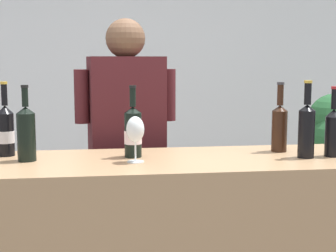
{
  "coord_description": "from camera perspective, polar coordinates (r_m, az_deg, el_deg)",
  "views": [
    {
      "loc": [
        -0.29,
        -2.2,
        1.41
      ],
      "look_at": [
        0.01,
        0.0,
        1.11
      ],
      "focal_mm": 53.7,
      "sensor_mm": 36.0,
      "label": 1
    }
  ],
  "objects": [
    {
      "name": "wine_bottle_4",
      "position": [
        2.44,
        -17.94,
        -0.44
      ],
      "size": [
        0.08,
        0.08,
        0.34
      ],
      "color": "black",
      "rests_on": "counter"
    },
    {
      "name": "wine_bottle_0",
      "position": [
        2.29,
        -15.8,
        -0.68
      ],
      "size": [
        0.08,
        0.08,
        0.34
      ],
      "color": "black",
      "rests_on": "counter"
    },
    {
      "name": "wine_bottle_5",
      "position": [
        2.43,
        18.23,
        -0.48
      ],
      "size": [
        0.07,
        0.07,
        0.32
      ],
      "color": "black",
      "rests_on": "counter"
    },
    {
      "name": "wine_bottle_2",
      "position": [
        2.3,
        -4.0,
        -0.63
      ],
      "size": [
        0.08,
        0.08,
        0.33
      ],
      "color": "black",
      "rests_on": "counter"
    },
    {
      "name": "wine_bottle_1",
      "position": [
        2.36,
        15.45,
        -0.25
      ],
      "size": [
        0.07,
        0.07,
        0.35
      ],
      "color": "black",
      "rests_on": "counter"
    },
    {
      "name": "wine_bottle_3",
      "position": [
        2.49,
        12.54,
        0.03
      ],
      "size": [
        0.07,
        0.07,
        0.34
      ],
      "color": "black",
      "rests_on": "counter"
    },
    {
      "name": "wall_back",
      "position": [
        4.81,
        -4.21,
        7.43
      ],
      "size": [
        8.0,
        0.1,
        2.8
      ],
      "primitive_type": "cube",
      "color": "silver",
      "rests_on": "ground_plane"
    },
    {
      "name": "person_server",
      "position": [
        2.83,
        -4.69,
        -4.9
      ],
      "size": [
        0.56,
        0.29,
        1.63
      ],
      "color": "black",
      "rests_on": "ground_plane"
    },
    {
      "name": "wine_glass",
      "position": [
        2.18,
        -3.74,
        -0.58
      ],
      "size": [
        0.08,
        0.08,
        0.2
      ],
      "color": "silver",
      "rests_on": "counter"
    }
  ]
}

